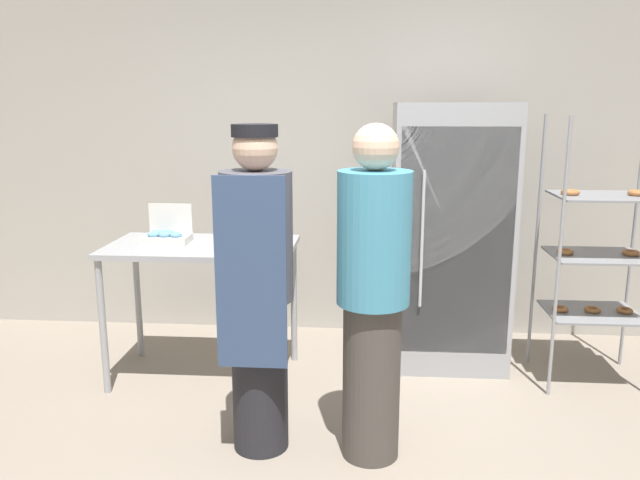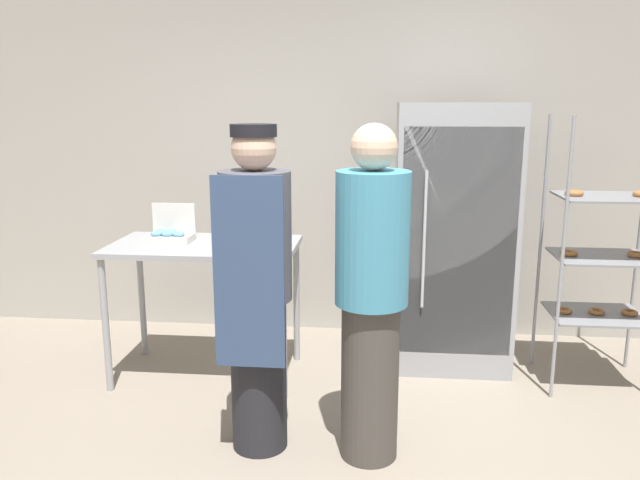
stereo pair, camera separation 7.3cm
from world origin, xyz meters
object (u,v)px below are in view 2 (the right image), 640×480
at_px(donut_box, 170,235).
at_px(person_customer, 371,295).
at_px(refrigerator, 453,237).
at_px(baking_rack, 602,256).
at_px(person_baker, 257,287).
at_px(blender_pitcher, 257,222).

bearing_deg(donut_box, person_customer, -34.72).
bearing_deg(refrigerator, baking_rack, -16.03).
bearing_deg(baking_rack, donut_box, -178.02).
relative_size(donut_box, person_baker, 0.17).
relative_size(baking_rack, person_customer, 1.01).
distance_m(baking_rack, blender_pitcher, 2.24).
xyz_separation_m(donut_box, person_customer, (1.34, -0.93, -0.08)).
bearing_deg(blender_pitcher, person_customer, -54.75).
bearing_deg(donut_box, blender_pitcher, 18.89).
height_order(donut_box, person_customer, person_customer).
bearing_deg(person_baker, person_customer, -3.06).
xyz_separation_m(baking_rack, person_customer, (-1.45, -1.03, 0.02)).
distance_m(refrigerator, blender_pitcher, 1.34).
relative_size(person_baker, person_customer, 0.99).
height_order(baking_rack, person_baker, baking_rack).
bearing_deg(person_baker, donut_box, 130.19).
distance_m(refrigerator, person_customer, 1.40).
bearing_deg(donut_box, person_baker, -49.81).
relative_size(refrigerator, blender_pitcher, 7.49).
bearing_deg(refrigerator, blender_pitcher, -172.76).
xyz_separation_m(refrigerator, person_customer, (-0.54, -1.29, -0.03)).
relative_size(baking_rack, blender_pitcher, 7.20).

